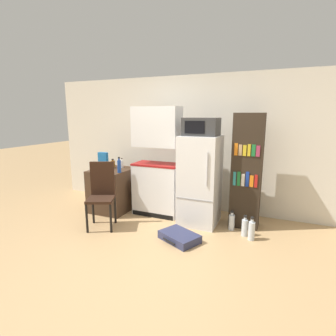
{
  "coord_description": "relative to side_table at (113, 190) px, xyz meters",
  "views": [
    {
      "loc": [
        1.5,
        -2.74,
        1.78
      ],
      "look_at": [
        -0.03,
        0.85,
        0.98
      ],
      "focal_mm": 28.0,
      "sensor_mm": 36.0,
      "label": 1
    }
  ],
  "objects": [
    {
      "name": "ground_plane",
      "position": [
        1.32,
        -1.22,
        -0.39
      ],
      "size": [
        24.0,
        24.0,
        0.0
      ],
      "primitive_type": "plane",
      "color": "tan"
    },
    {
      "name": "wall_back",
      "position": [
        1.52,
        0.78,
        0.85
      ],
      "size": [
        6.4,
        0.1,
        2.48
      ],
      "color": "silver",
      "rests_on": "ground_plane"
    },
    {
      "name": "side_table",
      "position": [
        0.0,
        0.0,
        0.0
      ],
      "size": [
        0.67,
        0.75,
        0.78
      ],
      "color": "#422D1E",
      "rests_on": "ground_plane"
    },
    {
      "name": "kitchen_hutch",
      "position": [
        0.86,
        0.15,
        0.5
      ],
      "size": [
        0.84,
        0.45,
        1.91
      ],
      "color": "white",
      "rests_on": "ground_plane"
    },
    {
      "name": "refrigerator",
      "position": [
        1.68,
        0.06,
        0.33
      ],
      "size": [
        0.61,
        0.66,
        1.45
      ],
      "color": "white",
      "rests_on": "ground_plane"
    },
    {
      "name": "microwave",
      "position": [
        1.68,
        0.06,
        1.2
      ],
      "size": [
        0.54,
        0.41,
        0.28
      ],
      "color": "#333333",
      "rests_on": "refrigerator"
    },
    {
      "name": "bookshelf",
      "position": [
        2.39,
        0.22,
        0.51
      ],
      "size": [
        0.45,
        0.33,
        1.81
      ],
      "color": "#2D2319",
      "rests_on": "ground_plane"
    },
    {
      "name": "bottle_milk_white",
      "position": [
        0.09,
        0.2,
        0.47
      ],
      "size": [
        0.06,
        0.06,
        0.18
      ],
      "color": "white",
      "rests_on": "side_table"
    },
    {
      "name": "bottle_blue_soda",
      "position": [
        0.29,
        -0.19,
        0.51
      ],
      "size": [
        0.07,
        0.07,
        0.27
      ],
      "color": "#1E47A3",
      "rests_on": "side_table"
    },
    {
      "name": "bottle_amber_beer",
      "position": [
        -0.09,
        0.17,
        0.46
      ],
      "size": [
        0.09,
        0.09,
        0.16
      ],
      "color": "brown",
      "rests_on": "side_table"
    },
    {
      "name": "bowl",
      "position": [
        -0.1,
        -0.2,
        0.41
      ],
      "size": [
        0.16,
        0.16,
        0.04
      ],
      "color": "silver",
      "rests_on": "side_table"
    },
    {
      "name": "cereal_box",
      "position": [
        -0.21,
        0.03,
        0.54
      ],
      "size": [
        0.19,
        0.07,
        0.3
      ],
      "color": "#1E66A8",
      "rests_on": "side_table"
    },
    {
      "name": "chair",
      "position": [
        0.27,
        -0.67,
        0.21
      ],
      "size": [
        0.53,
        0.53,
        1.04
      ],
      "rotation": [
        0.0,
        0.0,
        0.42
      ],
      "color": "black",
      "rests_on": "ground_plane"
    },
    {
      "name": "suitcase_large_flat",
      "position": [
        1.61,
        -0.69,
        -0.34
      ],
      "size": [
        0.65,
        0.57,
        0.11
      ],
      "rotation": [
        0.0,
        0.0,
        -0.46
      ],
      "color": "navy",
      "rests_on": "ground_plane"
    },
    {
      "name": "water_bottle_front",
      "position": [
        2.55,
        -0.27,
        -0.25
      ],
      "size": [
        0.09,
        0.09,
        0.35
      ],
      "color": "silver",
      "rests_on": "ground_plane"
    },
    {
      "name": "water_bottle_middle",
      "position": [
        2.23,
        -0.03,
        -0.26
      ],
      "size": [
        0.09,
        0.09,
        0.31
      ],
      "color": "silver",
      "rests_on": "ground_plane"
    },
    {
      "name": "water_bottle_back",
      "position": [
        2.45,
        -0.17,
        -0.26
      ],
      "size": [
        0.09,
        0.09,
        0.32
      ],
      "color": "silver",
      "rests_on": "ground_plane"
    }
  ]
}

